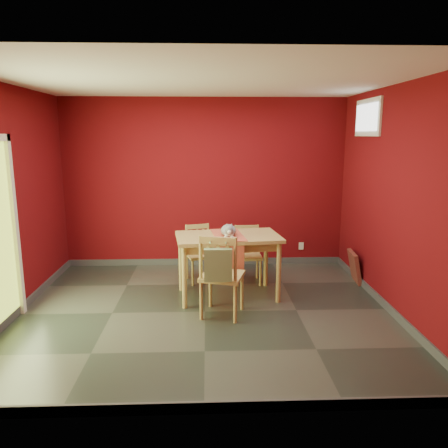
{
  "coord_description": "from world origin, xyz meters",
  "views": [
    {
      "loc": [
        0.04,
        -5.01,
        2.12
      ],
      "look_at": [
        0.25,
        0.45,
        1.0
      ],
      "focal_mm": 35.0,
      "sensor_mm": 36.0,
      "label": 1
    }
  ],
  "objects_px": {
    "cat": "(229,228)",
    "chair_far_left": "(200,253)",
    "dining_table": "(228,243)",
    "chair_near": "(221,275)",
    "chair_far_right": "(247,254)",
    "tote_bag": "(218,265)",
    "picture_frame": "(355,267)"
  },
  "relations": [
    {
      "from": "cat",
      "to": "chair_far_left",
      "type": "bearing_deg",
      "value": 98.57
    },
    {
      "from": "dining_table",
      "to": "chair_far_left",
      "type": "height_order",
      "value": "dining_table"
    },
    {
      "from": "chair_near",
      "to": "chair_far_right",
      "type": "bearing_deg",
      "value": 71.19
    },
    {
      "from": "dining_table",
      "to": "tote_bag",
      "type": "bearing_deg",
      "value": -99.79
    },
    {
      "from": "chair_near",
      "to": "tote_bag",
      "type": "relative_size",
      "value": 2.31
    },
    {
      "from": "chair_far_right",
      "to": "tote_bag",
      "type": "distance_m",
      "value": 1.57
    },
    {
      "from": "chair_far_right",
      "to": "tote_bag",
      "type": "xyz_separation_m",
      "value": [
        -0.47,
        -1.47,
        0.28
      ]
    },
    {
      "from": "chair_far_right",
      "to": "cat",
      "type": "distance_m",
      "value": 0.86
    },
    {
      "from": "chair_far_left",
      "to": "tote_bag",
      "type": "distance_m",
      "value": 1.59
    },
    {
      "from": "dining_table",
      "to": "picture_frame",
      "type": "bearing_deg",
      "value": 15.39
    },
    {
      "from": "chair_far_right",
      "to": "cat",
      "type": "height_order",
      "value": "cat"
    },
    {
      "from": "chair_near",
      "to": "cat",
      "type": "xyz_separation_m",
      "value": [
        0.12,
        0.63,
        0.42
      ]
    },
    {
      "from": "dining_table",
      "to": "chair_far_right",
      "type": "height_order",
      "value": "dining_table"
    },
    {
      "from": "chair_far_left",
      "to": "chair_near",
      "type": "relative_size",
      "value": 0.82
    },
    {
      "from": "dining_table",
      "to": "chair_far_left",
      "type": "bearing_deg",
      "value": 119.92
    },
    {
      "from": "dining_table",
      "to": "cat",
      "type": "distance_m",
      "value": 0.21
    },
    {
      "from": "chair_far_left",
      "to": "chair_far_right",
      "type": "xyz_separation_m",
      "value": [
        0.7,
        -0.08,
        -0.0
      ]
    },
    {
      "from": "dining_table",
      "to": "chair_near",
      "type": "xyz_separation_m",
      "value": [
        -0.11,
        -0.66,
        -0.22
      ]
    },
    {
      "from": "chair_near",
      "to": "picture_frame",
      "type": "height_order",
      "value": "chair_near"
    },
    {
      "from": "dining_table",
      "to": "chair_far_left",
      "type": "xyz_separation_m",
      "value": [
        -0.38,
        0.67,
        -0.31
      ]
    },
    {
      "from": "cat",
      "to": "chair_near",
      "type": "bearing_deg",
      "value": -121.01
    },
    {
      "from": "picture_frame",
      "to": "dining_table",
      "type": "bearing_deg",
      "value": -164.61
    },
    {
      "from": "chair_far_right",
      "to": "dining_table",
      "type": "bearing_deg",
      "value": -118.08
    },
    {
      "from": "chair_near",
      "to": "tote_bag",
      "type": "height_order",
      "value": "chair_near"
    },
    {
      "from": "chair_far_right",
      "to": "picture_frame",
      "type": "height_order",
      "value": "chair_far_right"
    },
    {
      "from": "cat",
      "to": "picture_frame",
      "type": "height_order",
      "value": "cat"
    },
    {
      "from": "tote_bag",
      "to": "chair_near",
      "type": "bearing_deg",
      "value": 79.68
    },
    {
      "from": "dining_table",
      "to": "cat",
      "type": "relative_size",
      "value": 3.48
    },
    {
      "from": "dining_table",
      "to": "chair_far_right",
      "type": "relative_size",
      "value": 1.73
    },
    {
      "from": "chair_far_left",
      "to": "chair_far_right",
      "type": "distance_m",
      "value": 0.7
    },
    {
      "from": "chair_far_right",
      "to": "chair_near",
      "type": "distance_m",
      "value": 1.32
    },
    {
      "from": "chair_far_left",
      "to": "chair_far_right",
      "type": "relative_size",
      "value": 1.0
    }
  ]
}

